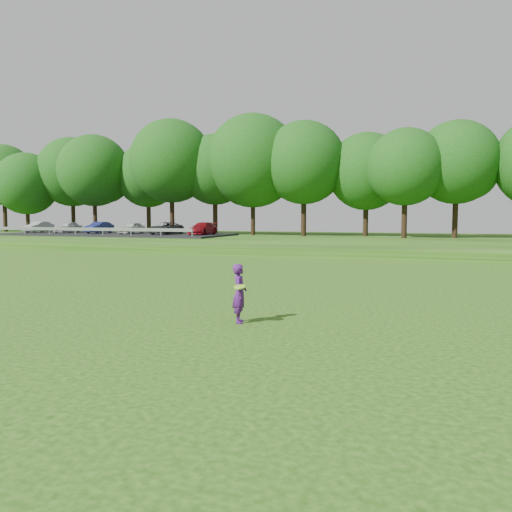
% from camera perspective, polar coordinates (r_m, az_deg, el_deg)
% --- Properties ---
extents(ground, '(140.00, 140.00, 0.00)m').
position_cam_1_polar(ground, '(13.20, -13.51, -6.86)').
color(ground, '#1A400C').
rests_on(ground, ground).
extents(berm, '(130.00, 30.00, 0.60)m').
position_cam_1_polar(berm, '(45.44, 10.58, 1.63)').
color(berm, '#1A400C').
rests_on(berm, ground).
extents(walking_path, '(130.00, 1.60, 0.04)m').
position_cam_1_polar(walking_path, '(31.73, 6.59, -0.08)').
color(walking_path, gray).
rests_on(walking_path, ground).
extents(treeline, '(104.00, 7.00, 15.00)m').
position_cam_1_polar(treeline, '(49.64, 11.45, 10.88)').
color(treeline, '#1C4810').
rests_on(treeline, berm).
extents(parking_lot, '(24.00, 9.00, 1.38)m').
position_cam_1_polar(parking_lot, '(53.24, -15.33, 2.79)').
color(parking_lot, black).
rests_on(parking_lot, berm).
extents(woman, '(0.49, 0.70, 1.44)m').
position_cam_1_polar(woman, '(12.12, -1.89, -4.29)').
color(woman, '#4D176B').
rests_on(woman, ground).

